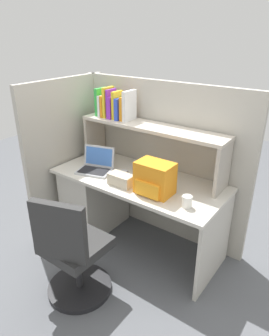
{
  "coord_description": "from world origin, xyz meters",
  "views": [
    {
      "loc": [
        1.46,
        -2.03,
        1.96
      ],
      "look_at": [
        0.0,
        -0.05,
        0.85
      ],
      "focal_mm": 32.88,
      "sensor_mm": 36.0,
      "label": 1
    }
  ],
  "objects_px": {
    "computer_mouse": "(122,173)",
    "tissue_box": "(121,180)",
    "backpack": "(154,179)",
    "office_chair": "(73,255)",
    "laptop": "(96,166)",
    "snack_canister": "(140,174)",
    "paper_cup": "(187,202)"
  },
  "relations": [
    {
      "from": "computer_mouse",
      "to": "paper_cup",
      "type": "relative_size",
      "value": 1.11
    },
    {
      "from": "paper_cup",
      "to": "backpack",
      "type": "bearing_deg",
      "value": 173.13
    },
    {
      "from": "backpack",
      "to": "snack_canister",
      "type": "height_order",
      "value": "backpack"
    },
    {
      "from": "backpack",
      "to": "computer_mouse",
      "type": "xyz_separation_m",
      "value": [
        -0.43,
        0.12,
        -0.11
      ]
    },
    {
      "from": "backpack",
      "to": "office_chair",
      "type": "height_order",
      "value": "backpack"
    },
    {
      "from": "computer_mouse",
      "to": "tissue_box",
      "type": "distance_m",
      "value": 0.21
    },
    {
      "from": "tissue_box",
      "to": "snack_canister",
      "type": "height_order",
      "value": "snack_canister"
    },
    {
      "from": "snack_canister",
      "to": "office_chair",
      "type": "height_order",
      "value": "office_chair"
    },
    {
      "from": "backpack",
      "to": "office_chair",
      "type": "bearing_deg",
      "value": -112.96
    },
    {
      "from": "computer_mouse",
      "to": "tissue_box",
      "type": "height_order",
      "value": "tissue_box"
    },
    {
      "from": "tissue_box",
      "to": "snack_canister",
      "type": "relative_size",
      "value": 1.97
    },
    {
      "from": "laptop",
      "to": "computer_mouse",
      "type": "height_order",
      "value": "laptop"
    },
    {
      "from": "backpack",
      "to": "paper_cup",
      "type": "bearing_deg",
      "value": -6.87
    },
    {
      "from": "laptop",
      "to": "computer_mouse",
      "type": "distance_m",
      "value": 0.27
    },
    {
      "from": "backpack",
      "to": "snack_canister",
      "type": "bearing_deg",
      "value": 151.4
    },
    {
      "from": "backpack",
      "to": "office_chair",
      "type": "xyz_separation_m",
      "value": [
        -0.29,
        -0.67,
        -0.47
      ]
    },
    {
      "from": "laptop",
      "to": "office_chair",
      "type": "height_order",
      "value": "laptop"
    },
    {
      "from": "computer_mouse",
      "to": "paper_cup",
      "type": "distance_m",
      "value": 0.76
    },
    {
      "from": "backpack",
      "to": "tissue_box",
      "type": "height_order",
      "value": "backpack"
    },
    {
      "from": "backpack",
      "to": "laptop",
      "type": "bearing_deg",
      "value": 176.31
    },
    {
      "from": "computer_mouse",
      "to": "office_chair",
      "type": "distance_m",
      "value": 0.88
    },
    {
      "from": "laptop",
      "to": "snack_canister",
      "type": "xyz_separation_m",
      "value": [
        0.45,
        0.08,
        0.01
      ]
    },
    {
      "from": "laptop",
      "to": "backpack",
      "type": "xyz_separation_m",
      "value": [
        0.69,
        -0.04,
        0.08
      ]
    },
    {
      "from": "backpack",
      "to": "office_chair",
      "type": "distance_m",
      "value": 0.87
    },
    {
      "from": "computer_mouse",
      "to": "snack_canister",
      "type": "distance_m",
      "value": 0.2
    },
    {
      "from": "laptop",
      "to": "backpack",
      "type": "bearing_deg",
      "value": -3.69
    },
    {
      "from": "office_chair",
      "to": "tissue_box",
      "type": "bearing_deg",
      "value": -106.02
    },
    {
      "from": "backpack",
      "to": "computer_mouse",
      "type": "distance_m",
      "value": 0.46
    },
    {
      "from": "backpack",
      "to": "computer_mouse",
      "type": "bearing_deg",
      "value": 164.55
    },
    {
      "from": "computer_mouse",
      "to": "paper_cup",
      "type": "bearing_deg",
      "value": -13.73
    },
    {
      "from": "snack_canister",
      "to": "office_chair",
      "type": "relative_size",
      "value": 0.12
    },
    {
      "from": "computer_mouse",
      "to": "tissue_box",
      "type": "xyz_separation_m",
      "value": [
        0.12,
        -0.17,
        0.03
      ]
    }
  ]
}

